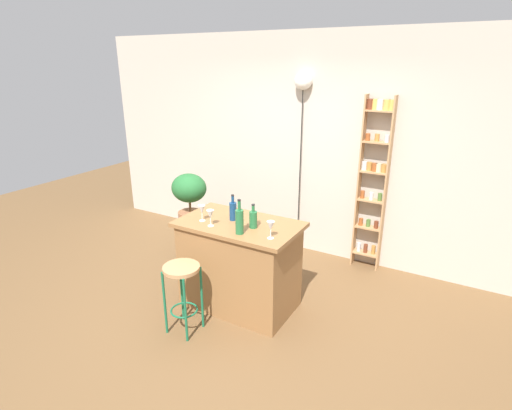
{
  "coord_description": "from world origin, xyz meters",
  "views": [
    {
      "loc": [
        1.96,
        -2.81,
        2.44
      ],
      "look_at": [
        0.05,
        0.55,
        1.05
      ],
      "focal_mm": 28.17,
      "sensor_mm": 36.0,
      "label": 1
    }
  ],
  "objects_px": {
    "bar_stool": "(182,283)",
    "bottle_olive_oil": "(239,221)",
    "plant_stool": "(192,241)",
    "wine_glass_center": "(202,210)",
    "bottle_vinegar": "(253,219)",
    "spice_shelf": "(373,177)",
    "wine_glass_left": "(271,226)",
    "pendant_globe_light": "(303,84)",
    "wine_glass_right": "(210,215)",
    "bottle_spirits_clear": "(233,211)",
    "potted_plant": "(189,196)"
  },
  "relations": [
    {
      "from": "bar_stool",
      "to": "bottle_olive_oil",
      "type": "relative_size",
      "value": 2.05
    },
    {
      "from": "plant_stool",
      "to": "wine_glass_center",
      "type": "distance_m",
      "value": 1.44
    },
    {
      "from": "bottle_vinegar",
      "to": "plant_stool",
      "type": "bearing_deg",
      "value": 152.1
    },
    {
      "from": "spice_shelf",
      "to": "wine_glass_left",
      "type": "distance_m",
      "value": 1.75
    },
    {
      "from": "spice_shelf",
      "to": "bar_stool",
      "type": "bearing_deg",
      "value": -118.17
    },
    {
      "from": "plant_stool",
      "to": "wine_glass_left",
      "type": "distance_m",
      "value": 2.02
    },
    {
      "from": "bar_stool",
      "to": "plant_stool",
      "type": "distance_m",
      "value": 1.64
    },
    {
      "from": "plant_stool",
      "to": "pendant_globe_light",
      "type": "relative_size",
      "value": 0.17
    },
    {
      "from": "bottle_olive_oil",
      "to": "wine_glass_left",
      "type": "relative_size",
      "value": 2.03
    },
    {
      "from": "wine_glass_right",
      "to": "pendant_globe_light",
      "type": "height_order",
      "value": "pendant_globe_light"
    },
    {
      "from": "wine_glass_center",
      "to": "wine_glass_right",
      "type": "distance_m",
      "value": 0.17
    },
    {
      "from": "plant_stool",
      "to": "wine_glass_left",
      "type": "bearing_deg",
      "value": -27.91
    },
    {
      "from": "bottle_olive_oil",
      "to": "bottle_spirits_clear",
      "type": "relative_size",
      "value": 1.25
    },
    {
      "from": "wine_glass_left",
      "to": "wine_glass_right",
      "type": "relative_size",
      "value": 1.0
    },
    {
      "from": "pendant_globe_light",
      "to": "bottle_spirits_clear",
      "type": "bearing_deg",
      "value": -92.23
    },
    {
      "from": "potted_plant",
      "to": "wine_glass_center",
      "type": "xyz_separation_m",
      "value": [
        0.82,
        -0.82,
        0.23
      ]
    },
    {
      "from": "bottle_olive_oil",
      "to": "wine_glass_right",
      "type": "bearing_deg",
      "value": 177.53
    },
    {
      "from": "potted_plant",
      "to": "wine_glass_center",
      "type": "height_order",
      "value": "potted_plant"
    },
    {
      "from": "bottle_spirits_clear",
      "to": "bottle_vinegar",
      "type": "bearing_deg",
      "value": -14.32
    },
    {
      "from": "wine_glass_right",
      "to": "bottle_vinegar",
      "type": "bearing_deg",
      "value": 24.28
    },
    {
      "from": "plant_stool",
      "to": "wine_glass_center",
      "type": "height_order",
      "value": "wine_glass_center"
    },
    {
      "from": "potted_plant",
      "to": "bottle_vinegar",
      "type": "xyz_separation_m",
      "value": [
        1.35,
        -0.72,
        0.2
      ]
    },
    {
      "from": "wine_glass_left",
      "to": "potted_plant",
      "type": "bearing_deg",
      "value": 152.09
    },
    {
      "from": "plant_stool",
      "to": "bottle_olive_oil",
      "type": "xyz_separation_m",
      "value": [
        1.31,
        -0.9,
        0.87
      ]
    },
    {
      "from": "plant_stool",
      "to": "wine_glass_right",
      "type": "height_order",
      "value": "wine_glass_right"
    },
    {
      "from": "wine_glass_left",
      "to": "wine_glass_right",
      "type": "distance_m",
      "value": 0.64
    },
    {
      "from": "potted_plant",
      "to": "wine_glass_right",
      "type": "distance_m",
      "value": 1.34
    },
    {
      "from": "wine_glass_center",
      "to": "pendant_globe_light",
      "type": "height_order",
      "value": "pendant_globe_light"
    },
    {
      "from": "bottle_olive_oil",
      "to": "pendant_globe_light",
      "type": "height_order",
      "value": "pendant_globe_light"
    },
    {
      "from": "wine_glass_left",
      "to": "pendant_globe_light",
      "type": "xyz_separation_m",
      "value": [
        -0.48,
        1.72,
        1.13
      ]
    },
    {
      "from": "wine_glass_left",
      "to": "wine_glass_right",
      "type": "bearing_deg",
      "value": -177.11
    },
    {
      "from": "wine_glass_left",
      "to": "plant_stool",
      "type": "bearing_deg",
      "value": 152.09
    },
    {
      "from": "wine_glass_left",
      "to": "bar_stool",
      "type": "bearing_deg",
      "value": -146.24
    },
    {
      "from": "spice_shelf",
      "to": "pendant_globe_light",
      "type": "bearing_deg",
      "value": 178.27
    },
    {
      "from": "potted_plant",
      "to": "bottle_spirits_clear",
      "type": "bearing_deg",
      "value": -30.93
    },
    {
      "from": "plant_stool",
      "to": "pendant_globe_light",
      "type": "distance_m",
      "value": 2.45
    },
    {
      "from": "spice_shelf",
      "to": "bottle_olive_oil",
      "type": "height_order",
      "value": "spice_shelf"
    },
    {
      "from": "bottle_spirits_clear",
      "to": "wine_glass_right",
      "type": "distance_m",
      "value": 0.26
    },
    {
      "from": "bar_stool",
      "to": "wine_glass_center",
      "type": "xyz_separation_m",
      "value": [
        -0.11,
        0.49,
        0.55
      ]
    },
    {
      "from": "wine_glass_left",
      "to": "bottle_olive_oil",
      "type": "bearing_deg",
      "value": -171.11
    },
    {
      "from": "wine_glass_right",
      "to": "pendant_globe_light",
      "type": "relative_size",
      "value": 0.07
    },
    {
      "from": "spice_shelf",
      "to": "bottle_vinegar",
      "type": "distance_m",
      "value": 1.72
    },
    {
      "from": "bar_stool",
      "to": "spice_shelf",
      "type": "distance_m",
      "value": 2.52
    },
    {
      "from": "bottle_olive_oil",
      "to": "wine_glass_center",
      "type": "distance_m",
      "value": 0.5
    },
    {
      "from": "bar_stool",
      "to": "pendant_globe_light",
      "type": "xyz_separation_m",
      "value": [
        0.2,
        2.17,
        1.68
      ]
    },
    {
      "from": "bar_stool",
      "to": "wine_glass_right",
      "type": "height_order",
      "value": "wine_glass_right"
    },
    {
      "from": "bottle_olive_oil",
      "to": "plant_stool",
      "type": "bearing_deg",
      "value": 145.57
    },
    {
      "from": "bottle_spirits_clear",
      "to": "wine_glass_left",
      "type": "height_order",
      "value": "bottle_spirits_clear"
    },
    {
      "from": "wine_glass_right",
      "to": "wine_glass_left",
      "type": "bearing_deg",
      "value": 2.89
    },
    {
      "from": "potted_plant",
      "to": "wine_glass_center",
      "type": "distance_m",
      "value": 1.18
    }
  ]
}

